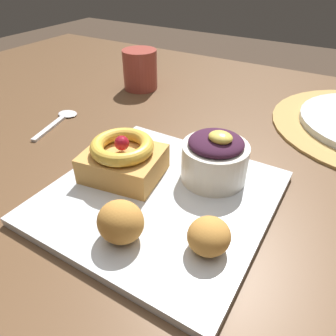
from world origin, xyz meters
The scene contains 8 objects.
dining_table centered at (0.00, 0.00, 0.65)m, with size 1.55×1.09×0.73m.
front_plate centered at (0.04, -0.09, 0.74)m, with size 0.27×0.27×0.01m, color silver.
cake_slice centered at (-0.02, -0.08, 0.77)m, with size 0.11×0.10×0.06m.
berry_ramekin centered at (0.09, -0.02, 0.78)m, with size 0.09×0.09×0.08m.
fritter_front centered at (0.13, -0.14, 0.76)m, with size 0.05×0.05×0.04m, color #BC7F38.
fritter_middle centered at (0.05, -0.18, 0.77)m, with size 0.05×0.05×0.05m, color #BC7F38.
spoon centered at (-0.25, 0.01, 0.73)m, with size 0.05×0.12×0.00m.
coffee_mug centered at (-0.21, 0.23, 0.77)m, with size 0.08×0.08×0.09m, color #993D33.
Camera 1 is at (0.22, -0.36, 1.01)m, focal length 33.90 mm.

